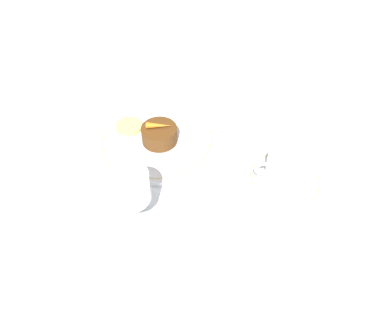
{
  "coord_description": "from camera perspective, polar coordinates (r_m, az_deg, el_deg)",
  "views": [
    {
      "loc": [
        -0.01,
        0.62,
        0.6
      ],
      "look_at": [
        -0.07,
        0.09,
        0.04
      ],
      "focal_mm": 35.0,
      "sensor_mm": 36.0,
      "label": 1
    }
  ],
  "objects": [
    {
      "name": "pineapple_slice",
      "position": [
        0.9,
        -9.58,
        5.74
      ],
      "size": [
        0.06,
        0.06,
        0.01
      ],
      "color": "#EFE075",
      "rests_on": "dinner_plate"
    },
    {
      "name": "dessert_cake",
      "position": [
        0.85,
        -4.99,
        4.59
      ],
      "size": [
        0.08,
        0.08,
        0.04
      ],
      "color": "#563314",
      "rests_on": "dinner_plate"
    },
    {
      "name": "wine_glass",
      "position": [
        0.68,
        -9.5,
        -3.74
      ],
      "size": [
        0.08,
        0.08,
        0.12
      ],
      "color": "silver",
      "rests_on": "ground_plane"
    },
    {
      "name": "dinner_plate",
      "position": [
        0.87,
        -5.45,
        3.82
      ],
      "size": [
        0.27,
        0.27,
        0.01
      ],
      "color": "white",
      "rests_on": "ground_plane"
    },
    {
      "name": "coffee_cup",
      "position": [
        0.78,
        14.17,
        -0.39
      ],
      "size": [
        0.11,
        0.08,
        0.07
      ],
      "color": "white",
      "rests_on": "saucer"
    },
    {
      "name": "fork",
      "position": [
        0.89,
        6.28,
        4.15
      ],
      "size": [
        0.03,
        0.18,
        0.01
      ],
      "color": "silver",
      "rests_on": "ground_plane"
    },
    {
      "name": "ground_plane",
      "position": [
        0.86,
        -5.21,
        2.33
      ],
      "size": [
        3.0,
        3.0,
        0.0
      ],
      "primitive_type": "plane",
      "color": "white"
    },
    {
      "name": "carrot_garnish",
      "position": [
        0.83,
        -5.11,
        5.94
      ],
      "size": [
        0.06,
        0.02,
        0.01
      ],
      "color": "orange",
      "rests_on": "dessert_cake"
    },
    {
      "name": "saucer",
      "position": [
        0.81,
        13.92,
        -2.18
      ],
      "size": [
        0.16,
        0.16,
        0.01
      ],
      "color": "white",
      "rests_on": "ground_plane"
    },
    {
      "name": "spoon",
      "position": [
        0.79,
        10.34,
        -1.87
      ],
      "size": [
        0.08,
        0.1,
        0.0
      ],
      "color": "silver",
      "rests_on": "saucer"
    }
  ]
}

